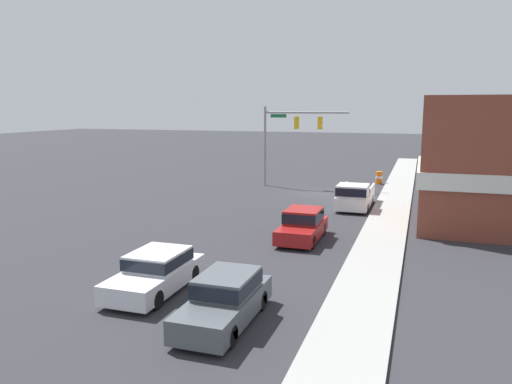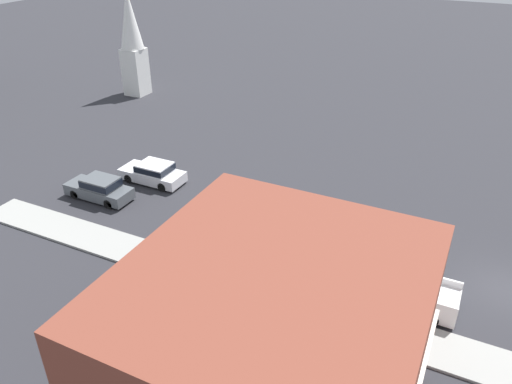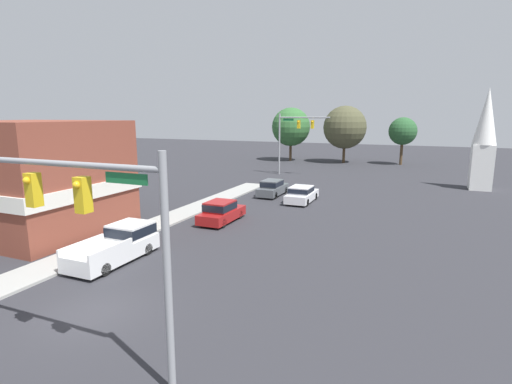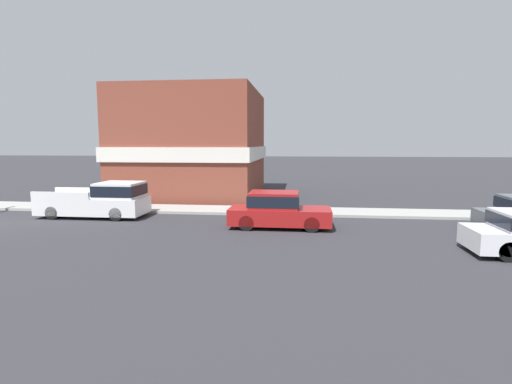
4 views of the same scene
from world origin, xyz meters
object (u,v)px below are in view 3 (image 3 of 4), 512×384
Objects in this scene: car_lead at (221,211)px; car_oncoming at (302,194)px; car_second_ahead at (272,187)px; pickup_truck_parked at (119,244)px.

car_oncoming is at bearing 68.55° from car_lead.
car_oncoming is 1.01× the size of car_second_ahead.
car_second_ahead is at bearing -27.03° from car_oncoming.
pickup_truck_parked reaches higher than car_lead.
car_lead is at bearing 80.60° from pickup_truck_parked.
pickup_truck_parked reaches higher than car_oncoming.
car_lead is at bearing -90.05° from car_second_ahead.
car_lead is 9.12m from pickup_truck_parked.
car_oncoming is 3.93m from car_second_ahead.
car_second_ahead is (0.01, 10.71, -0.01)m from car_lead.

